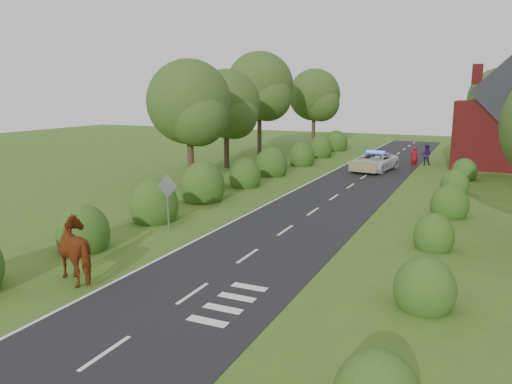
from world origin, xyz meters
The scene contains 16 objects.
ground centered at (0.00, 0.00, 0.00)m, with size 120.00×120.00×0.00m, color #395B21.
road centered at (0.00, 15.00, 0.01)m, with size 6.00×70.00×0.02m, color black.
road_markings centered at (-1.60, 12.93, 0.03)m, with size 4.96×70.00×0.01m.
hedgerow_left centered at (-6.51, 11.69, 0.75)m, with size 2.75×50.41×3.00m.
hedgerow_right centered at (6.60, 11.21, 0.55)m, with size 2.10×45.78×2.10m.
tree_left_a centered at (-9.75, 11.86, 5.34)m, with size 5.74×5.60×8.38m.
tree_left_b centered at (-11.25, 19.86, 5.04)m, with size 5.74×5.60×8.07m.
tree_left_c centered at (-12.70, 29.83, 6.53)m, with size 6.97×6.80×10.22m.
tree_left_d centered at (-10.23, 39.85, 5.64)m, with size 6.15×6.00×8.89m.
tree_right_c centered at (9.27, 37.85, 5.34)m, with size 6.15×6.00×8.58m.
road_sign centered at (-5.00, 2.00, 1.65)m, with size 1.06×0.08×2.53m.
house centered at (9.49, 30.00, 3.79)m, with size 8.00×7.40×9.17m.
cow centered at (-4.03, -4.49, 0.88)m, with size 1.31×2.49×1.76m, color maroon.
police_van centered at (0.13, 23.32, 0.74)m, with size 3.22×5.68×1.63m.
pedestrian_red centered at (2.77, 26.16, 0.90)m, with size 0.66×0.43×1.80m, color maroon.
pedestrian_purple centered at (3.48, 28.50, 0.88)m, with size 0.86×0.67×1.77m, color #2D144C.
Camera 1 is at (7.93, -16.54, 6.22)m, focal length 35.00 mm.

